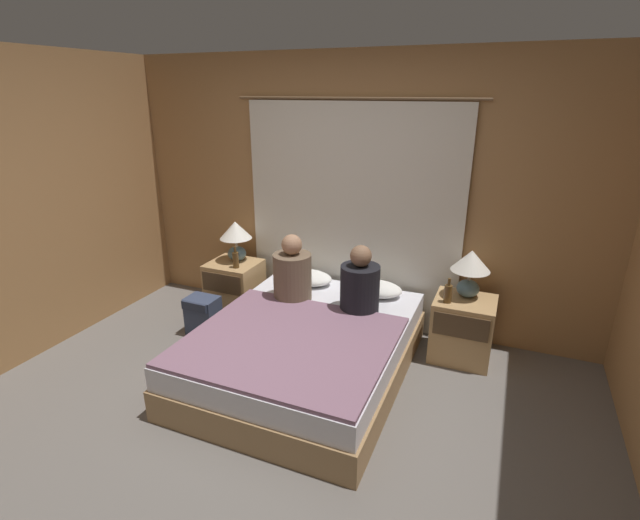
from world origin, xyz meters
name	(u,v)px	position (x,y,z in m)	size (l,w,h in m)	color
ground_plane	(257,435)	(0.00, 0.00, 0.00)	(16.00, 16.00, 0.00)	#66605B
wall_back	(353,195)	(0.00, 1.90, 1.25)	(4.64, 0.06, 2.50)	#A37547
curtain_panel	(351,217)	(0.00, 1.83, 1.05)	(2.26, 0.02, 2.11)	silver
bed	(306,349)	(0.00, 0.80, 0.21)	(1.53, 1.96, 0.43)	#99754C
nightstand_left	(235,287)	(-1.13, 1.52, 0.27)	(0.49, 0.45, 0.54)	tan
nightstand_right	(462,329)	(1.13, 1.52, 0.27)	(0.49, 0.45, 0.54)	tan
lamp_left	(236,235)	(-1.13, 1.60, 0.80)	(0.32, 0.32, 0.41)	slate
lamp_right	(470,267)	(1.13, 1.60, 0.80)	(0.32, 0.32, 0.41)	slate
pillow_left	(307,277)	(-0.34, 1.58, 0.49)	(0.49, 0.33, 0.12)	white
pillow_right	(375,288)	(0.34, 1.58, 0.49)	(0.49, 0.33, 0.12)	white
blanket_on_bed	(289,341)	(0.00, 0.52, 0.44)	(1.47, 1.34, 0.03)	slate
person_left_in_bed	(292,273)	(-0.31, 1.22, 0.66)	(0.34, 0.34, 0.59)	brown
person_right_in_bed	(360,285)	(0.31, 1.22, 0.66)	(0.33, 0.33, 0.58)	black
beer_bottle_on_left_stand	(236,259)	(-1.03, 1.42, 0.62)	(0.06, 0.06, 0.22)	#513819
beer_bottle_on_right_stand	(448,293)	(0.99, 1.42, 0.62)	(0.06, 0.06, 0.21)	#513819
backpack_on_floor	(203,313)	(-1.16, 1.02, 0.21)	(0.29, 0.24, 0.36)	#333D56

